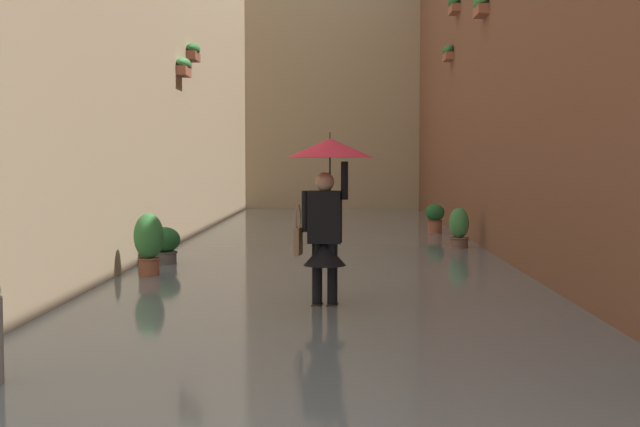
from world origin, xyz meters
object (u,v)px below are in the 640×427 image
at_px(potted_plant_far_left, 459,229).
at_px(potted_plant_near_left, 435,218).
at_px(potted_plant_far_right, 149,243).
at_px(potted_plant_mid_right, 164,246).
at_px(person_wading, 327,188).

bearing_deg(potted_plant_far_left, potted_plant_near_left, -88.55).
relative_size(potted_plant_far_right, potted_plant_mid_right, 1.46).
bearing_deg(potted_plant_far_right, potted_plant_near_left, -123.66).
bearing_deg(potted_plant_far_left, potted_plant_far_right, 39.09).
distance_m(potted_plant_far_right, potted_plant_mid_right, 1.47).
height_order(person_wading, potted_plant_near_left, person_wading).
distance_m(potted_plant_far_right, potted_plant_far_left, 6.60).
bearing_deg(potted_plant_far_left, potted_plant_mid_right, 27.54).
distance_m(potted_plant_far_left, potted_plant_mid_right, 5.85).
bearing_deg(potted_plant_far_right, person_wading, 136.22).
xyz_separation_m(person_wading, potted_plant_mid_right, (2.72, -4.00, -1.08)).
distance_m(person_wading, potted_plant_far_left, 7.21).
xyz_separation_m(potted_plant_far_left, potted_plant_mid_right, (5.19, 2.71, -0.06)).
height_order(person_wading, potted_plant_far_left, person_wading).
xyz_separation_m(potted_plant_near_left, potted_plant_mid_right, (5.10, 6.10, -0.05)).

